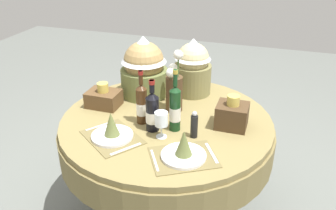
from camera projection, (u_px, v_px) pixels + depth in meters
name	position (u px, v px, depth m)	size (l,w,h in m)	color
ground	(167.00, 206.00, 2.60)	(8.00, 8.00, 0.00)	slate
dining_table	(166.00, 137.00, 2.33)	(1.36, 1.36, 0.72)	olive
place_setting_left	(112.00, 130.00, 2.05)	(0.43, 0.41, 0.16)	brown
place_setting_right	(184.00, 150.00, 1.88)	(0.42, 0.40, 0.16)	brown
flower_vase	(174.00, 87.00, 2.31)	(0.11, 0.19, 0.41)	#47331E
wine_bottle_left	(142.00, 104.00, 2.17)	(0.07, 0.07, 0.34)	#422814
wine_bottle_centre	(152.00, 111.00, 2.10)	(0.08, 0.08, 0.32)	black
wine_bottle_right	(175.00, 108.00, 2.09)	(0.07, 0.07, 0.38)	#143819
wine_glass_right	(161.00, 120.00, 2.03)	(0.08, 0.08, 0.16)	silver
pepper_mill	(194.00, 125.00, 2.05)	(0.04, 0.04, 0.17)	black
gift_tub_back_left	(144.00, 65.00, 2.49)	(0.33, 0.33, 0.43)	olive
gift_tub_back_centre	(193.00, 65.00, 2.52)	(0.27, 0.27, 0.40)	olive
woven_basket_side_left	(104.00, 98.00, 2.40)	(0.21, 0.16, 0.17)	brown
woven_basket_side_right	(232.00, 115.00, 2.15)	(0.18, 0.16, 0.21)	#47331E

